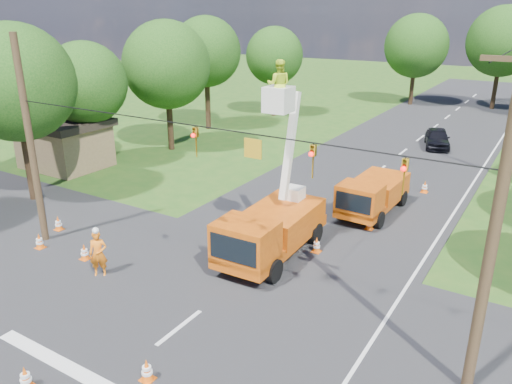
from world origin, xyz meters
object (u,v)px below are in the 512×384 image
Objects in this scene: traffic_cone_5 at (39,241)px; traffic_cone_7 at (425,187)px; traffic_cone_1 at (147,370)px; tree_left_f at (274,56)px; traffic_cone_3 at (370,223)px; tree_left_b at (16,83)px; tree_far_a at (416,46)px; ground_worker at (98,254)px; tree_left_d at (167,65)px; traffic_cone_0 at (26,378)px; shed at (64,143)px; traffic_cone_6 at (58,223)px; traffic_cone_2 at (317,245)px; pole_left at (30,143)px; traffic_cone_4 at (84,252)px; tree_left_c at (85,83)px; tree_left_e at (206,52)px; pole_right_near at (497,218)px; distant_car at (437,138)px; tree_far_b at (503,41)px; bucket_truck at (271,219)px; second_truck at (372,194)px.

traffic_cone_7 is at bearing 52.14° from traffic_cone_5.
tree_left_f reaches higher than traffic_cone_1.
traffic_cone_5 is (-11.51, -9.46, 0.00)m from traffic_cone_3.
tree_far_a is (9.50, 40.00, -0.12)m from tree_left_b.
ground_worker is 4.09m from traffic_cone_5.
tree_left_d is (-6.08, 15.70, 5.77)m from traffic_cone_5.
shed is at bearing 138.55° from traffic_cone_0.
tree_left_d reaches higher than traffic_cone_3.
traffic_cone_2 is at bearing 20.89° from traffic_cone_6.
ground_worker is at bearing -11.40° from pole_left.
tree_left_c reaches higher than traffic_cone_4.
ground_worker is 0.20× the size of tree_left_e.
pole_right_near reaches higher than traffic_cone_5.
distant_car is 0.41× the size of tree_far_b.
tree_left_d is 15.01m from tree_left_f.
traffic_cone_4 is 14.66m from tree_left_c.
pole_left is 46.76m from tree_far_b.
tree_left_b is 6.38m from tree_left_c.
traffic_cone_3 is 14.66m from traffic_cone_6.
tree_left_b is at bearing -145.68° from traffic_cone_7.
tree_left_b reaches higher than traffic_cone_6.
traffic_cone_7 is at bearing 34.32° from tree_left_b.
traffic_cone_7 is at bearing 57.60° from traffic_cone_4.
tree_left_c reaches higher than traffic_cone_5.
traffic_cone_5 is 1.92m from traffic_cone_6.
bucket_truck is 22.09m from distant_car.
traffic_cone_5 is 0.08× the size of pole_left.
bucket_truck reaches higher than traffic_cone_1.
second_truck is at bearing 46.34° from traffic_cone_5.
tree_far_b is (0.41, 36.24, 6.45)m from traffic_cone_3.
distant_car is 27.20m from pole_right_near.
tree_left_d is (-23.50, 15.00, 1.02)m from pole_right_near.
tree_far_a reaches higher than traffic_cone_2.
tree_left_c is 0.78× the size of tree_far_b.
traffic_cone_6 is at bearing 153.38° from traffic_cone_1.
traffic_cone_1 is at bearing -56.23° from tree_left_e.
tree_far_b is at bearing 87.48° from traffic_cone_1.
tree_left_e is (-18.78, 11.27, 5.42)m from second_truck.
traffic_cone_0 is at bearing -148.42° from pole_right_near.
shed is 0.68× the size of tree_left_c.
tree_left_c is 0.87× the size of tree_left_d.
pole_left reaches higher than traffic_cone_2.
traffic_cone_1 is (-1.16, -15.08, -0.71)m from second_truck.
pole_right_near is 26.57m from tree_left_c.
traffic_cone_5 is 31.70m from tree_left_f.
traffic_cone_6 is 7.82m from tree_left_b.
tree_far_a is at bearing 52.99° from tree_left_f.
pole_right_near reaches higher than pole_left.
traffic_cone_1 is at bearing -92.52° from tree_far_b.
ground_worker is at bearing -136.60° from bucket_truck.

